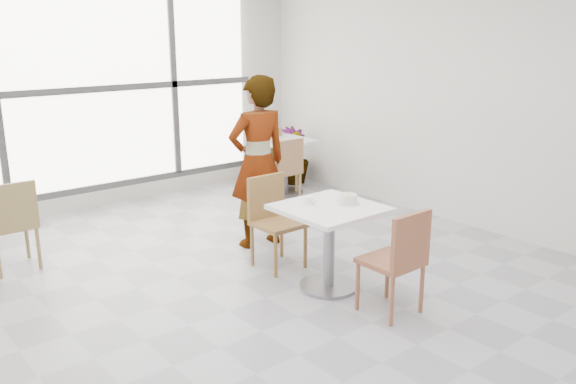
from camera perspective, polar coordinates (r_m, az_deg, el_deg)
floor at (r=5.15m, az=-2.16°, el=-10.10°), size 7.00×7.00×0.00m
wall_back at (r=7.77m, az=-18.38°, el=9.34°), size 6.00×0.00×6.00m
wall_right at (r=6.92m, az=18.09°, el=8.72°), size 0.00×7.00×7.00m
window at (r=7.71m, az=-18.20°, el=9.32°), size 4.60×0.07×2.52m
main_table at (r=5.16m, az=3.97°, el=-3.79°), size 0.80×0.80×0.75m
chair_near at (r=4.75m, az=10.58°, el=-6.03°), size 0.42×0.42×0.87m
chair_far at (r=5.67m, az=-1.44°, el=-2.20°), size 0.42×0.42×0.87m
oatmeal_bowl at (r=5.17m, az=5.75°, el=-0.64°), size 0.21×0.21×0.09m
coffee_cup at (r=5.13m, az=1.92°, el=-0.85°), size 0.16×0.13×0.07m
person at (r=6.11m, az=-2.90°, el=2.83°), size 0.70×0.51×1.77m
bg_table_right at (r=8.19m, az=-0.36°, el=3.21°), size 0.70×0.70×0.75m
bg_chair_left_near at (r=6.09m, az=-24.88°, el=-2.44°), size 0.42×0.42×0.87m
bg_chair_right_near at (r=7.62m, az=-0.34°, el=2.39°), size 0.42×0.42×0.87m
bg_chair_right_far at (r=8.28m, az=-1.31°, el=3.44°), size 0.42×0.42×0.87m
plant_right at (r=8.75m, az=0.51°, el=3.50°), size 0.47×0.47×0.82m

